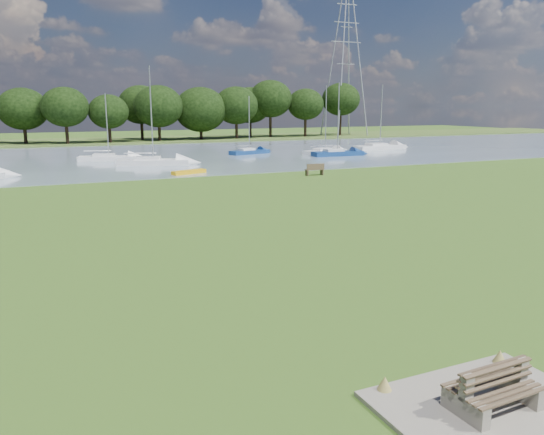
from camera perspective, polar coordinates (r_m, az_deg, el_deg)
name	(u,v)px	position (r m, az deg, el deg)	size (l,w,h in m)	color
ground	(236,244)	(22.81, -3.88, -2.88)	(220.00, 220.00, 0.00)	#556D26
river	(105,158)	(63.40, -17.48, 6.09)	(220.00, 40.00, 0.10)	slate
far_bank	(81,142)	(93.17, -19.85, 7.62)	(220.00, 20.00, 0.40)	#4C6626
concrete_pad	(492,410)	(11.70, 22.55, -18.55)	(4.20, 3.20, 0.10)	gray
bench_pair	(494,389)	(11.49, 22.73, -16.67)	(1.78, 1.09, 0.94)	gray
riverbank_bench	(315,169)	(45.49, 4.63, 5.17)	(1.68, 0.58, 1.02)	brown
kayak	(189,172)	(46.69, -8.93, 4.86)	(3.19, 0.74, 0.32)	#ECAA0C
pylon	(346,39)	(107.75, 8.00, 18.44)	(6.64, 4.65, 29.07)	#A1A4AB
tree_line	(13,104)	(88.68, -26.06, 10.88)	(124.01, 8.41, 10.18)	black
sailboat_1	(249,150)	(65.47, -2.49, 7.22)	(5.50, 2.92, 6.95)	navy
sailboat_3	(379,146)	(73.78, 11.48, 7.58)	(7.67, 2.67, 8.54)	silver
sailboat_4	(152,160)	(54.61, -12.73, 6.07)	(7.34, 4.20, 9.61)	silver
sailboat_6	(108,156)	(60.23, -17.21, 6.29)	(6.60, 3.38, 7.11)	silver
sailboat_7	(325,150)	(66.08, 5.70, 7.21)	(6.39, 3.34, 8.19)	silver
sailboat_9	(337,152)	(63.41, 7.00, 7.05)	(6.29, 2.05, 8.43)	navy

